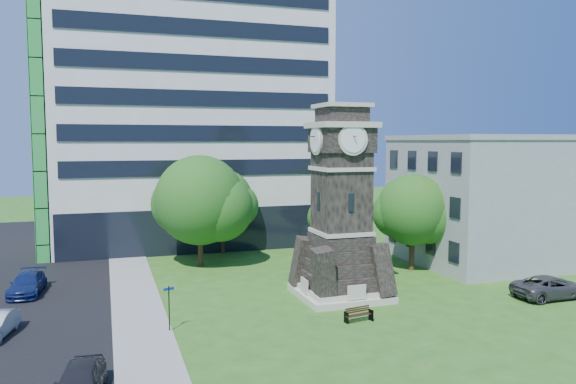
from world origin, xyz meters
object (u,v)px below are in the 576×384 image
object	(u,v)px
clock_tower	(341,215)
park_bench	(358,314)
car_street_south	(80,382)
street_sign	(169,303)
car_east_lot	(551,287)
car_street_north	(27,284)

from	to	relation	value
clock_tower	park_bench	distance (m)	7.02
car_street_south	street_sign	bearing A→B (deg)	66.60
park_bench	street_sign	bearing A→B (deg)	160.66
car_street_south	car_east_lot	bearing A→B (deg)	19.34
car_street_south	street_sign	world-z (taller)	street_sign
clock_tower	car_street_south	distance (m)	18.89
car_street_north	clock_tower	bearing A→B (deg)	-15.35
park_bench	street_sign	xyz separation A→B (m)	(-10.07, 1.60, 1.08)
park_bench	street_sign	distance (m)	10.25
clock_tower	street_sign	size ratio (longest dim) A/B	5.07
park_bench	car_street_south	bearing A→B (deg)	-170.22
car_street_south	car_east_lot	size ratio (longest dim) A/B	0.81
car_street_south	car_street_north	bearing A→B (deg)	110.65
car_street_south	car_east_lot	distance (m)	28.40
car_street_north	street_sign	bearing A→B (deg)	-47.66
car_street_north	street_sign	xyz separation A→B (m)	(7.97, -10.18, 0.84)
car_east_lot	car_street_north	bearing A→B (deg)	70.23
street_sign	clock_tower	bearing A→B (deg)	-2.17
clock_tower	park_bench	size ratio (longest dim) A/B	7.71
car_street_south	car_street_north	xyz separation A→B (m)	(-3.86, 16.96, -0.03)
clock_tower	car_street_south	xyz separation A→B (m)	(-15.26, -10.15, -4.58)
clock_tower	car_east_lot	distance (m)	14.11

